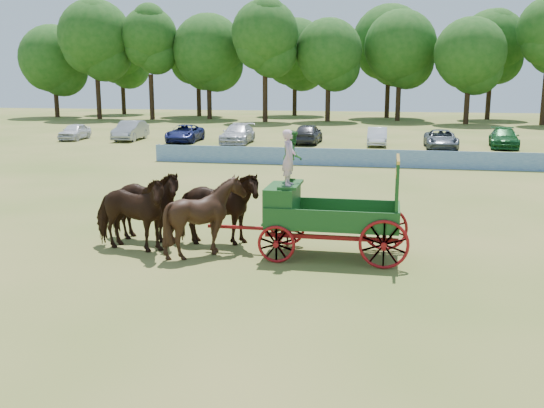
{
  "coord_description": "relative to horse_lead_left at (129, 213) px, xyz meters",
  "views": [
    {
      "loc": [
        0.57,
        -18.17,
        5.17
      ],
      "look_at": [
        -3.0,
        0.08,
        1.3
      ],
      "focal_mm": 40.0,
      "sensor_mm": 36.0,
      "label": 1
    }
  ],
  "objects": [
    {
      "name": "parked_cars",
      "position": [
        3.28,
        31.34,
        -0.43
      ],
      "size": [
        47.56,
        6.59,
        1.64
      ],
      "color": "silver",
      "rests_on": "ground"
    },
    {
      "name": "horse_wheel_left",
      "position": [
        2.4,
        0.0,
        0.0
      ],
      "size": [
        2.17,
        1.94,
        2.35
      ],
      "primitive_type": "imported",
      "rotation": [
        0.0,
        0.0,
        1.59
      ],
      "color": "black",
      "rests_on": "ground"
    },
    {
      "name": "horse_lead_left",
      "position": [
        0.0,
        0.0,
        0.0
      ],
      "size": [
        2.95,
        1.71,
        2.34
      ],
      "primitive_type": "imported",
      "rotation": [
        0.0,
        0.0,
        1.4
      ],
      "color": "black",
      "rests_on": "ground"
    },
    {
      "name": "sponsor_banner",
      "position": [
        6.09,
        19.47,
        -0.65
      ],
      "size": [
        26.0,
        0.08,
        1.05
      ],
      "primitive_type": "cube",
      "color": "#1B4D95",
      "rests_on": "ground"
    },
    {
      "name": "horse_lead_right",
      "position": [
        0.0,
        1.1,
        0.0
      ],
      "size": [
        2.88,
        1.52,
        2.34
      ],
      "primitive_type": "imported",
      "rotation": [
        0.0,
        0.0,
        1.48
      ],
      "color": "black",
      "rests_on": "ground"
    },
    {
      "name": "treeline",
      "position": [
        2.83,
        61.18,
        8.13
      ],
      "size": [
        91.83,
        22.44,
        15.46
      ],
      "color": "#382314",
      "rests_on": "ground"
    },
    {
      "name": "farm_dray",
      "position": [
        5.36,
        0.57,
        0.46
      ],
      "size": [
        6.0,
        2.0,
        3.75
      ],
      "color": "#9B100F",
      "rests_on": "ground"
    },
    {
      "name": "ground",
      "position": [
        7.09,
        1.47,
        -1.17
      ],
      "size": [
        160.0,
        160.0,
        0.0
      ],
      "primitive_type": "plane",
      "color": "olive",
      "rests_on": "ground"
    },
    {
      "name": "horse_wheel_right",
      "position": [
        2.4,
        1.1,
        0.0
      ],
      "size": [
        2.92,
        1.62,
        2.34
      ],
      "primitive_type": "imported",
      "rotation": [
        0.0,
        0.0,
        1.7
      ],
      "color": "black",
      "rests_on": "ground"
    }
  ]
}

